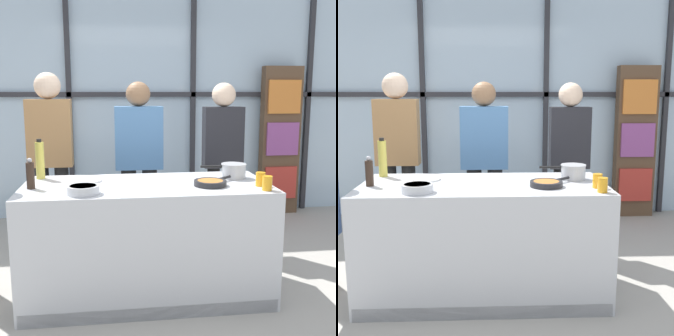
% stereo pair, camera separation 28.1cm
% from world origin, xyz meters
% --- Properties ---
extents(ground_plane, '(18.00, 18.00, 0.00)m').
position_xyz_m(ground_plane, '(0.00, 0.00, 0.00)').
color(ground_plane, '#ADA89E').
extents(back_window_wall, '(6.40, 0.10, 2.80)m').
position_xyz_m(back_window_wall, '(0.00, 2.25, 1.40)').
color(back_window_wall, silver).
rests_on(back_window_wall, ground_plane).
extents(bookshelf, '(0.49, 0.19, 1.89)m').
position_xyz_m(bookshelf, '(1.89, 2.06, 0.95)').
color(bookshelf, brown).
rests_on(bookshelf, ground_plane).
extents(demo_island, '(1.85, 0.85, 0.88)m').
position_xyz_m(demo_island, '(0.00, -0.00, 0.44)').
color(demo_island, silver).
rests_on(demo_island, ground_plane).
extents(spectator_far_left, '(0.41, 0.24, 1.75)m').
position_xyz_m(spectator_far_left, '(-0.83, 0.94, 1.01)').
color(spectator_far_left, black).
rests_on(spectator_far_left, ground_plane).
extents(spectator_center_left, '(0.46, 0.23, 1.67)m').
position_xyz_m(spectator_center_left, '(0.00, 0.94, 0.94)').
color(spectator_center_left, black).
rests_on(spectator_center_left, ground_plane).
extents(spectator_center_right, '(0.39, 0.23, 1.66)m').
position_xyz_m(spectator_center_right, '(0.83, 0.94, 0.96)').
color(spectator_center_right, black).
rests_on(spectator_center_right, ground_plane).
extents(frying_pan, '(0.37, 0.34, 0.04)m').
position_xyz_m(frying_pan, '(0.47, -0.12, 0.91)').
color(frying_pan, '#232326').
rests_on(frying_pan, demo_island).
extents(saucepan, '(0.37, 0.20, 0.12)m').
position_xyz_m(saucepan, '(0.71, 0.12, 0.95)').
color(saucepan, silver).
rests_on(saucepan, demo_island).
extents(white_plate, '(0.22, 0.22, 0.01)m').
position_xyz_m(white_plate, '(-0.45, 0.15, 0.89)').
color(white_plate, white).
rests_on(white_plate, demo_island).
extents(mixing_bowl, '(0.22, 0.22, 0.06)m').
position_xyz_m(mixing_bowl, '(-0.45, -0.27, 0.92)').
color(mixing_bowl, silver).
rests_on(mixing_bowl, demo_island).
extents(oil_bottle, '(0.07, 0.07, 0.32)m').
position_xyz_m(oil_bottle, '(-0.83, 0.31, 1.04)').
color(oil_bottle, '#E0CC4C').
rests_on(oil_bottle, demo_island).
extents(pepper_grinder, '(0.06, 0.06, 0.22)m').
position_xyz_m(pepper_grinder, '(-0.84, -0.05, 0.99)').
color(pepper_grinder, '#332319').
rests_on(pepper_grinder, demo_island).
extents(juice_glass_near, '(0.07, 0.07, 0.10)m').
position_xyz_m(juice_glass_near, '(0.83, -0.32, 0.94)').
color(juice_glass_near, orange).
rests_on(juice_glass_near, demo_island).
extents(juice_glass_far, '(0.07, 0.07, 0.10)m').
position_xyz_m(juice_glass_far, '(0.83, -0.18, 0.94)').
color(juice_glass_far, orange).
rests_on(juice_glass_far, demo_island).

